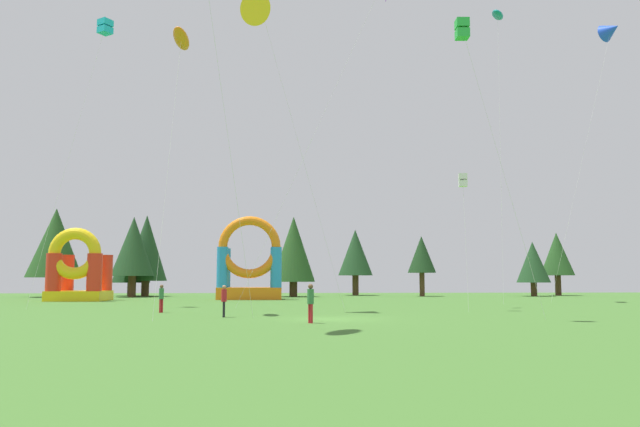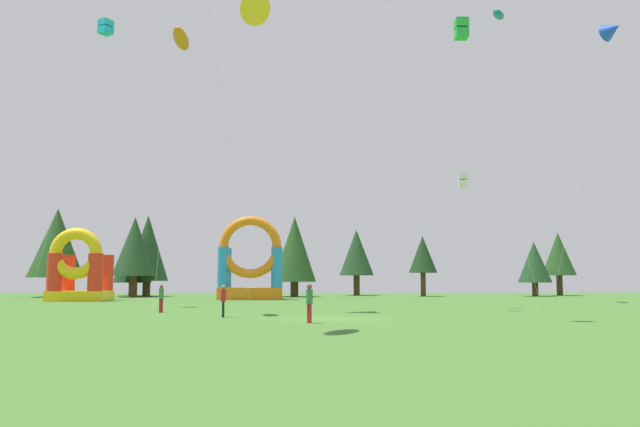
{
  "view_description": "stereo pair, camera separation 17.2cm",
  "coord_description": "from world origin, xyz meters",
  "px_view_note": "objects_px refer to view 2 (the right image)",
  "views": [
    {
      "loc": [
        -2.66,
        -31.6,
        2.02
      ],
      "look_at": [
        0.0,
        10.9,
        6.56
      ],
      "focal_mm": 34.63,
      "sensor_mm": 36.0,
      "label": 1
    },
    {
      "loc": [
        -2.49,
        -31.61,
        2.02
      ],
      "look_at": [
        0.0,
        10.9,
        6.56
      ],
      "focal_mm": 34.63,
      "sensor_mm": 36.0,
      "label": 2
    }
  ],
  "objects_px": {
    "person_midfield": "(223,298)",
    "kite_cyan_box": "(106,28)",
    "kite_white_box": "(463,180)",
    "kite_orange_parafoil": "(181,39)",
    "kite_green_box": "(462,29)",
    "kite_yellow_delta": "(262,11)",
    "kite_teal_parafoil": "(498,15)",
    "inflatable_orange_dome": "(251,269)",
    "person_far_side": "(309,300)",
    "kite_blue_delta": "(612,29)",
    "person_left_edge": "(161,296)",
    "inflatable_red_slide": "(79,273)"
  },
  "relations": [
    {
      "from": "kite_white_box",
      "to": "kite_yellow_delta",
      "type": "bearing_deg",
      "value": 177.92
    },
    {
      "from": "kite_teal_parafoil",
      "to": "inflatable_orange_dome",
      "type": "xyz_separation_m",
      "value": [
        -23.76,
        6.75,
        -24.19
      ]
    },
    {
      "from": "kite_yellow_delta",
      "to": "kite_green_box",
      "type": "bearing_deg",
      "value": -41.65
    },
    {
      "from": "kite_white_box",
      "to": "inflatable_red_slide",
      "type": "height_order",
      "value": "kite_white_box"
    },
    {
      "from": "kite_white_box",
      "to": "person_left_edge",
      "type": "relative_size",
      "value": 5.31
    },
    {
      "from": "kite_white_box",
      "to": "person_far_side",
      "type": "height_order",
      "value": "kite_white_box"
    },
    {
      "from": "kite_green_box",
      "to": "person_midfield",
      "type": "height_order",
      "value": "kite_green_box"
    },
    {
      "from": "person_left_edge",
      "to": "inflatable_orange_dome",
      "type": "bearing_deg",
      "value": 23.4
    },
    {
      "from": "kite_cyan_box",
      "to": "person_far_side",
      "type": "height_order",
      "value": "kite_cyan_box"
    },
    {
      "from": "kite_cyan_box",
      "to": "person_midfield",
      "type": "distance_m",
      "value": 27.57
    },
    {
      "from": "kite_yellow_delta",
      "to": "kite_teal_parafoil",
      "type": "height_order",
      "value": "kite_teal_parafoil"
    },
    {
      "from": "inflatable_orange_dome",
      "to": "kite_green_box",
      "type": "bearing_deg",
      "value": -68.43
    },
    {
      "from": "person_far_side",
      "to": "inflatable_red_slide",
      "type": "height_order",
      "value": "inflatable_red_slide"
    },
    {
      "from": "kite_white_box",
      "to": "inflatable_orange_dome",
      "type": "bearing_deg",
      "value": 123.8
    },
    {
      "from": "kite_white_box",
      "to": "person_far_side",
      "type": "bearing_deg",
      "value": -134.08
    },
    {
      "from": "kite_white_box",
      "to": "kite_orange_parafoil",
      "type": "distance_m",
      "value": 20.17
    },
    {
      "from": "kite_yellow_delta",
      "to": "kite_white_box",
      "type": "bearing_deg",
      "value": -2.08
    },
    {
      "from": "inflatable_red_slide",
      "to": "kite_orange_parafoil",
      "type": "bearing_deg",
      "value": -60.2
    },
    {
      "from": "kite_green_box",
      "to": "inflatable_orange_dome",
      "type": "height_order",
      "value": "kite_green_box"
    },
    {
      "from": "person_midfield",
      "to": "kite_cyan_box",
      "type": "bearing_deg",
      "value": 28.46
    },
    {
      "from": "kite_white_box",
      "to": "kite_green_box",
      "type": "bearing_deg",
      "value": -105.79
    },
    {
      "from": "inflatable_red_slide",
      "to": "kite_yellow_delta",
      "type": "bearing_deg",
      "value": -47.27
    },
    {
      "from": "kite_cyan_box",
      "to": "person_midfield",
      "type": "height_order",
      "value": "kite_cyan_box"
    },
    {
      "from": "kite_yellow_delta",
      "to": "kite_teal_parafoil",
      "type": "bearing_deg",
      "value": 34.99
    },
    {
      "from": "person_midfield",
      "to": "inflatable_orange_dome",
      "type": "bearing_deg",
      "value": -8.73
    },
    {
      "from": "kite_orange_parafoil",
      "to": "person_far_side",
      "type": "bearing_deg",
      "value": -47.17
    },
    {
      "from": "kite_green_box",
      "to": "kite_orange_parafoil",
      "type": "distance_m",
      "value": 16.97
    },
    {
      "from": "kite_yellow_delta",
      "to": "inflatable_red_slide",
      "type": "distance_m",
      "value": 31.28
    },
    {
      "from": "kite_teal_parafoil",
      "to": "person_midfield",
      "type": "height_order",
      "value": "kite_teal_parafoil"
    },
    {
      "from": "kite_white_box",
      "to": "kite_orange_parafoil",
      "type": "bearing_deg",
      "value": -171.33
    },
    {
      "from": "kite_green_box",
      "to": "inflatable_red_slide",
      "type": "distance_m",
      "value": 42.23
    },
    {
      "from": "kite_orange_parafoil",
      "to": "person_far_side",
      "type": "relative_size",
      "value": 9.56
    },
    {
      "from": "kite_orange_parafoil",
      "to": "person_midfield",
      "type": "relative_size",
      "value": 10.14
    },
    {
      "from": "kite_white_box",
      "to": "kite_green_box",
      "type": "relative_size",
      "value": 0.58
    },
    {
      "from": "kite_cyan_box",
      "to": "kite_white_box",
      "type": "bearing_deg",
      "value": -17.21
    },
    {
      "from": "kite_white_box",
      "to": "inflatable_orange_dome",
      "type": "distance_m",
      "value": 27.8
    },
    {
      "from": "kite_teal_parafoil",
      "to": "kite_blue_delta",
      "type": "bearing_deg",
      "value": -7.48
    },
    {
      "from": "kite_cyan_box",
      "to": "person_left_edge",
      "type": "relative_size",
      "value": 13.23
    },
    {
      "from": "kite_white_box",
      "to": "person_left_edge",
      "type": "bearing_deg",
      "value": -175.7
    },
    {
      "from": "kite_blue_delta",
      "to": "kite_orange_parafoil",
      "type": "height_order",
      "value": "kite_blue_delta"
    },
    {
      "from": "kite_white_box",
      "to": "kite_yellow_delta",
      "type": "distance_m",
      "value": 17.73
    },
    {
      "from": "person_far_side",
      "to": "kite_blue_delta",
      "type": "bearing_deg",
      "value": -78.04
    },
    {
      "from": "kite_white_box",
      "to": "kite_orange_parafoil",
      "type": "relative_size",
      "value": 0.52
    },
    {
      "from": "inflatable_red_slide",
      "to": "kite_green_box",
      "type": "bearing_deg",
      "value": -45.25
    },
    {
      "from": "kite_blue_delta",
      "to": "person_left_edge",
      "type": "relative_size",
      "value": 15.62
    },
    {
      "from": "kite_cyan_box",
      "to": "kite_teal_parafoil",
      "type": "xyz_separation_m",
      "value": [
        34.62,
        7.84,
        5.42
      ]
    },
    {
      "from": "person_far_side",
      "to": "kite_white_box",
      "type": "bearing_deg",
      "value": -72.85
    },
    {
      "from": "kite_cyan_box",
      "to": "kite_green_box",
      "type": "distance_m",
      "value": 29.86
    },
    {
      "from": "kite_green_box",
      "to": "person_left_edge",
      "type": "distance_m",
      "value": 23.12
    },
    {
      "from": "kite_teal_parafoil",
      "to": "inflatable_orange_dome",
      "type": "bearing_deg",
      "value": 164.14
    }
  ]
}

